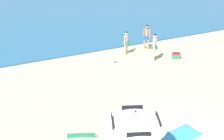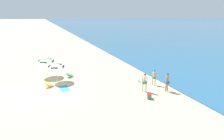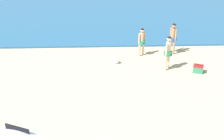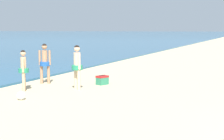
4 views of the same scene
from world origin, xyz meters
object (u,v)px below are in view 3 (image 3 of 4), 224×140
Objects in this scene: cooler_box at (198,69)px; person_wading_in at (173,36)px; person_standing_near_shore at (168,51)px; beach_ball at (117,61)px; person_standing_beside at (142,40)px.

person_wading_in is at bearing 107.73° from cooler_box.
person_standing_near_shore is at bearing -109.42° from person_wading_in.
beach_ball is at bearing 162.35° from person_standing_near_shore.
cooler_box is at bearing -40.58° from person_standing_beside.
beach_ball is at bearing -145.55° from person_standing_beside.
person_standing_near_shore reaches higher than beach_ball.
person_wading_in is (1.80, 0.24, 0.10)m from person_standing_beside.
person_standing_near_shore is 6.06× the size of beach_ball.
person_standing_beside is 3.48m from cooler_box.
person_standing_beside is at bearing 34.45° from beach_ball.
person_standing_beside is 0.90× the size of person_wading_in.
person_standing_near_shore and person_wading_in have the same top height.
beach_ball is (-1.45, -1.00, -0.79)m from person_standing_beside.
person_wading_in is 2.71m from cooler_box.
person_standing_near_shore is 2.81m from beach_ball.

